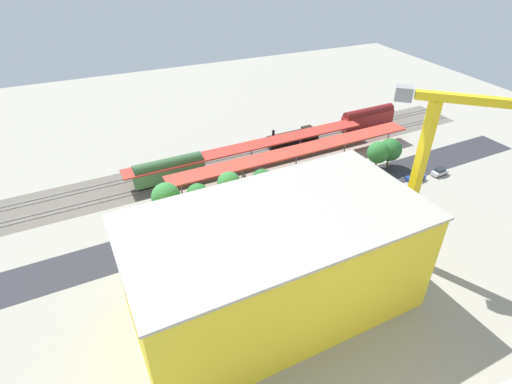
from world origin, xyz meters
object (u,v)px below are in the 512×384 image
object	(u,v)px
box_truck_0	(224,241)
street_tree_0	(198,195)
platform_canopy_far	(252,146)
freight_coach_far	(169,170)
parked_car_4	(330,203)
traffic_light	(245,184)
locomotive	(293,137)
street_tree_1	(378,153)
street_tree_4	(166,197)
tower_crane	(440,166)
parked_car_2	(390,184)
construction_building	(275,264)
parked_car_3	(358,193)
parked_car_0	(440,172)
street_tree_3	(390,150)
passenger_coach	(368,117)
parked_car_1	(416,177)
street_tree_2	(229,183)
platform_canopy_near	(297,151)
street_tree_5	(262,180)

from	to	relation	value
box_truck_0	street_tree_0	xyz separation A→B (m)	(0.92, -12.74, 2.44)
street_tree_0	platform_canopy_far	bearing A→B (deg)	-139.81
platform_canopy_far	freight_coach_far	bearing A→B (deg)	3.65
parked_car_4	traffic_light	world-z (taller)	traffic_light
box_truck_0	traffic_light	world-z (taller)	traffic_light
locomotive	street_tree_1	distance (m)	23.56
parked_car_4	street_tree_4	distance (m)	33.67
freight_coach_far	tower_crane	size ratio (longest dim) A/B	0.54
street_tree_0	parked_car_2	bearing A→B (deg)	168.99
construction_building	parked_car_3	bearing A→B (deg)	-149.26
box_truck_0	street_tree_4	distance (m)	15.24
locomotive	street_tree_1	world-z (taller)	street_tree_1
freight_coach_far	parked_car_4	size ratio (longest dim) A/B	3.55
parked_car_0	street_tree_3	distance (m)	12.52
freight_coach_far	passenger_coach	bearing A→B (deg)	-174.32
freight_coach_far	parked_car_3	xyz separation A→B (m)	(-35.86, 22.44, -2.24)
parked_car_1	street_tree_1	distance (m)	10.18
passenger_coach	freight_coach_far	world-z (taller)	passenger_coach
parked_car_4	tower_crane	bearing A→B (deg)	105.45
street_tree_0	traffic_light	size ratio (longest dim) A/B	1.02
street_tree_2	parked_car_3	bearing A→B (deg)	162.30
parked_car_2	parked_car_4	bearing A→B (deg)	2.84
parked_car_0	parked_car_3	size ratio (longest dim) A/B	0.93
platform_canopy_near	passenger_coach	world-z (taller)	passenger_coach
locomotive	street_tree_2	xyz separation A→B (m)	(25.73, 19.88, 3.28)
parked_car_1	street_tree_3	bearing A→B (deg)	-77.01
passenger_coach	street_tree_3	size ratio (longest dim) A/B	2.34
parked_car_3	street_tree_5	bearing A→B (deg)	-22.70
street_tree_3	street_tree_0	bearing A→B (deg)	-0.40
locomotive	parked_car_2	world-z (taller)	locomotive
platform_canopy_far	parked_car_3	size ratio (longest dim) A/B	13.77
platform_canopy_near	tower_crane	xyz separation A→B (m)	(-3.56, 37.61, 14.69)
parked_car_1	street_tree_3	world-z (taller)	street_tree_3
platform_canopy_near	street_tree_3	world-z (taller)	street_tree_3
passenger_coach	street_tree_4	size ratio (longest dim) A/B	2.09
street_tree_5	box_truck_0	bearing A→B (deg)	43.46
tower_crane	street_tree_2	size ratio (longest dim) A/B	4.02
box_truck_0	street_tree_3	size ratio (longest dim) A/B	1.20
parked_car_0	street_tree_5	world-z (taller)	street_tree_5
parked_car_1	construction_building	xyz separation A→B (m)	(45.83, 19.84, 7.59)
construction_building	box_truck_0	distance (m)	16.79
platform_canopy_near	traffic_light	size ratio (longest dim) A/B	10.06
locomotive	street_tree_0	world-z (taller)	street_tree_0
parked_car_0	locomotive	bearing A→B (deg)	-50.52
parked_car_4	street_tree_0	bearing A→B (deg)	-19.16
platform_canopy_far	box_truck_0	world-z (taller)	platform_canopy_far
platform_canopy_far	street_tree_2	distance (m)	19.25
traffic_light	platform_canopy_near	bearing A→B (deg)	-151.62
locomotive	construction_building	world-z (taller)	construction_building
parked_car_1	street_tree_1	xyz separation A→B (m)	(5.22, -7.93, 3.69)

